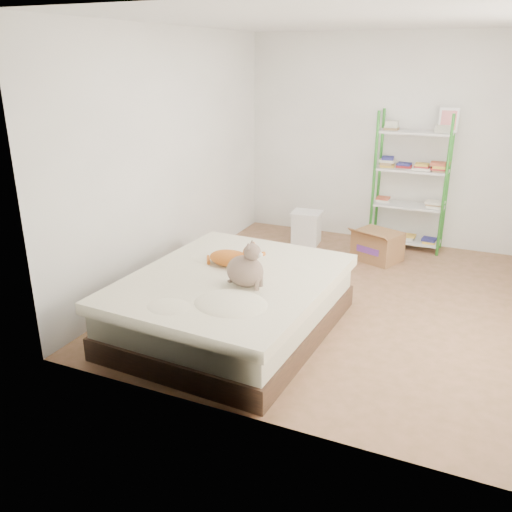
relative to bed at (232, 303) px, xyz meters
The scene contains 7 objects.
room 1.63m from the bed, 54.60° to the left, with size 3.81×4.21×2.61m.
bed is the anchor object (origin of this frame).
orange_cat 0.43m from the bed, 118.81° to the left, with size 0.46×0.25×0.19m, color orange, non-canonical shape.
grey_cat 0.51m from the bed, 34.99° to the right, with size 0.28×0.34×0.38m, color gray, non-canonical shape.
shelf_unit 3.13m from the bed, 70.41° to the left, with size 0.90×0.36×1.74m.
cardboard_box 2.43m from the bed, 70.75° to the left, with size 0.62×0.63×0.41m.
white_bin 2.54m from the bed, 93.97° to the left, with size 0.39×0.35×0.43m.
Camera 1 is at (1.23, -4.89, 2.32)m, focal length 38.00 mm.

